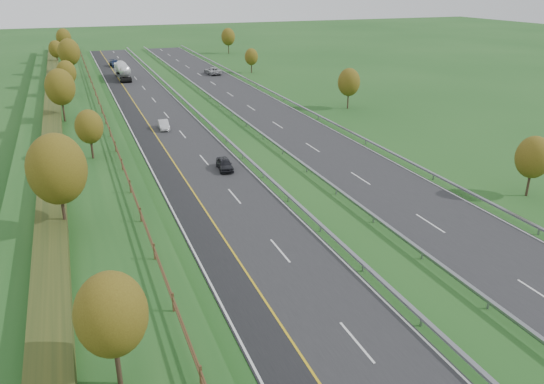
{
  "coord_description": "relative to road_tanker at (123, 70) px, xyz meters",
  "views": [
    {
      "loc": [
        -12.42,
        -10.91,
        19.57
      ],
      "look_at": [
        3.13,
        29.67,
        2.2
      ],
      "focal_mm": 35.0,
      "sensor_mm": 36.0,
      "label": 1
    }
  ],
  "objects": [
    {
      "name": "car_small_far",
      "position": [
        0.13,
        18.78,
        -1.06
      ],
      "size": [
        2.6,
        5.45,
        1.53
      ],
      "primitive_type": "imported",
      "rotation": [
        0.0,
        0.0,
        0.09
      ],
      "color": "#162447",
      "rests_on": "near_carriageway"
    },
    {
      "name": "hedge_left",
      "position": [
        -13.75,
        -47.11,
        0.69
      ],
      "size": [
        2.2,
        180.0,
        1.1
      ],
      "primitive_type": "cube",
      "color": "#273515",
      "rests_on": "embankment_left"
    },
    {
      "name": "road_tanker",
      "position": [
        0.0,
        0.0,
        0.0
      ],
      "size": [
        2.4,
        11.22,
        3.46
      ],
      "color": "silver",
      "rests_on": "near_carriageway"
    },
    {
      "name": "trees_left",
      "position": [
        -11.4,
        -50.48,
        4.51
      ],
      "size": [
        6.64,
        164.3,
        7.66
      ],
      "color": "#2D2116",
      "rests_on": "embankment_left"
    },
    {
      "name": "lane_markings",
      "position": [
        7.65,
        -47.23,
        -1.81
      ],
      "size": [
        26.75,
        200.0,
        0.01
      ],
      "color": "silver",
      "rests_on": "near_carriageway"
    },
    {
      "name": "trees_far",
      "position": [
        31.04,
        -17.9,
        2.38
      ],
      "size": [
        8.45,
        118.6,
        7.12
      ],
      "color": "#2D2116",
      "rests_on": "ground"
    },
    {
      "name": "far_carriageway",
      "position": [
        17.75,
        -47.11,
        -1.84
      ],
      "size": [
        10.5,
        200.0,
        0.04
      ],
      "primitive_type": "cube",
      "color": "#242427",
      "rests_on": "ground"
    },
    {
      "name": "car_oncoming",
      "position": [
        19.35,
        -1.14,
        -1.04
      ],
      "size": [
        2.91,
        5.76,
        1.56
      ],
      "primitive_type": "imported",
      "rotation": [
        0.0,
        0.0,
        3.2
      ],
      "color": "#A5A4A9",
      "rests_on": "far_carriageway"
    },
    {
      "name": "embankment_left",
      "position": [
        -11.75,
        -47.11,
        -0.86
      ],
      "size": [
        12.0,
        200.0,
        2.0
      ],
      "primitive_type": "cube",
      "color": "#1C4A1A",
      "rests_on": "ground"
    },
    {
      "name": "fence_left",
      "position": [
        -7.25,
        -47.52,
        0.87
      ],
      "size": [
        0.12,
        189.06,
        1.2
      ],
      "color": "#422B19",
      "rests_on": "embankment_left"
    },
    {
      "name": "hard_shoulder",
      "position": [
        -2.5,
        -47.11,
        -1.84
      ],
      "size": [
        3.0,
        200.0,
        0.04
      ],
      "primitive_type": "cube",
      "color": "black",
      "rests_on": "ground"
    },
    {
      "name": "car_silver_mid",
      "position": [
        0.6,
        -44.48,
        -1.19
      ],
      "size": [
        1.51,
        3.92,
        1.27
      ],
      "primitive_type": "imported",
      "rotation": [
        0.0,
        0.0,
        -0.04
      ],
      "color": "#B9B8BD",
      "rests_on": "near_carriageway"
    },
    {
      "name": "car_dark_near",
      "position": [
        3.81,
        -64.24,
        -1.17
      ],
      "size": [
        1.88,
        3.93,
        1.3
      ],
      "primitive_type": "imported",
      "rotation": [
        0.0,
        0.0,
        -0.09
      ],
      "color": "black",
      "rests_on": "near_carriageway"
    },
    {
      "name": "outer_barrier_far",
      "position": [
        23.55,
        -47.11,
        -1.25
      ],
      "size": [
        0.32,
        200.0,
        0.71
      ],
      "color": "gray",
      "rests_on": "ground"
    },
    {
      "name": "median_barrier_near",
      "position": [
        6.95,
        -47.11,
        -1.25
      ],
      "size": [
        0.32,
        200.0,
        0.71
      ],
      "color": "gray",
      "rests_on": "ground"
    },
    {
      "name": "median_barrier_far",
      "position": [
        12.05,
        -47.11,
        -1.25
      ],
      "size": [
        0.32,
        200.0,
        0.71
      ],
      "color": "gray",
      "rests_on": "ground"
    },
    {
      "name": "ground",
      "position": [
        9.25,
        -52.11,
        -1.86
      ],
      "size": [
        400.0,
        400.0,
        0.0
      ],
      "primitive_type": "plane",
      "color": "#1C4A1A",
      "rests_on": "ground"
    },
    {
      "name": "near_carriageway",
      "position": [
        1.25,
        -47.11,
        -1.84
      ],
      "size": [
        10.5,
        200.0,
        0.04
      ],
      "primitive_type": "cube",
      "color": "#242427",
      "rests_on": "ground"
    }
  ]
}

